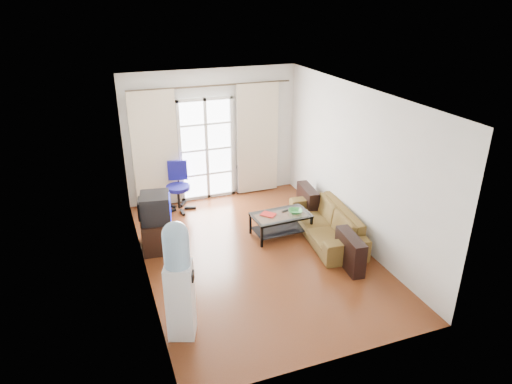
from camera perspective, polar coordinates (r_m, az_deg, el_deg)
floor at (r=7.77m, az=-0.02°, el=-7.72°), size 5.20×5.20×0.00m
ceiling at (r=6.77m, az=-0.02°, el=12.18°), size 5.20×5.20×0.00m
wall_back at (r=9.51m, az=-5.48°, el=7.08°), size 3.60×0.02×2.70m
wall_front at (r=5.07m, az=10.30°, el=-8.95°), size 3.60×0.02×2.70m
wall_left at (r=6.80m, az=-14.40°, el=-0.49°), size 0.02×5.20×2.70m
wall_right at (r=7.92m, az=12.31°, el=3.19°), size 0.02×5.20×2.70m
french_door at (r=9.51m, az=-6.20°, el=5.30°), size 1.16×0.06×2.15m
curtain_rod at (r=9.18m, az=-5.56°, el=13.08°), size 3.30×0.04×0.04m
curtain_left at (r=9.23m, az=-12.48°, el=5.12°), size 0.90×0.07×2.35m
curtain_right at (r=9.72m, az=0.19°, el=6.62°), size 0.90×0.07×2.35m
radiator at (r=9.98m, az=-0.66°, el=1.78°), size 0.64×0.12×0.64m
sofa at (r=8.22m, az=8.80°, el=-3.87°), size 2.13×1.20×0.57m
coffee_table at (r=8.22m, az=3.10°, el=-3.74°), size 1.05×0.63×0.42m
bowl at (r=8.21m, az=4.93°, el=-2.44°), size 0.40×0.40×0.06m
book at (r=8.04m, az=1.23°, el=-3.10°), size 0.44×0.44×0.02m
remote at (r=8.27m, az=3.70°, el=-2.38°), size 0.15×0.08×0.02m
tv_stand at (r=8.03m, az=-12.37°, el=-4.99°), size 0.55×0.78×0.54m
crt_tv at (r=7.74m, az=-12.61°, el=-1.93°), size 0.58×0.58×0.47m
task_chair at (r=9.32m, az=-9.64°, el=-0.48°), size 0.81×0.81×0.98m
water_cooler at (r=5.74m, az=-9.63°, el=-10.61°), size 0.42×0.42×1.62m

